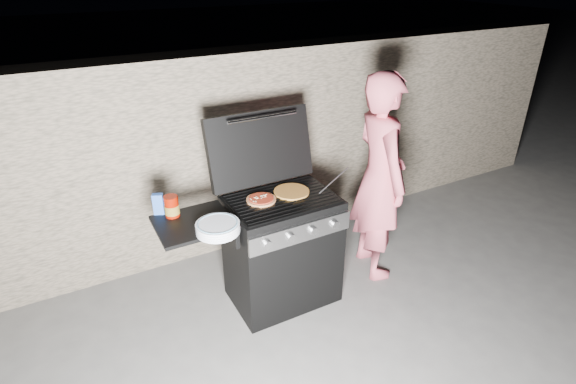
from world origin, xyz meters
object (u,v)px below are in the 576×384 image
pizza_topped (261,199)px  sauce_jar (172,206)px  gas_grill (253,259)px  person (379,178)px

pizza_topped → sauce_jar: (-0.62, 0.10, 0.05)m
gas_grill → pizza_topped: size_ratio=6.21×
pizza_topped → person: 1.05m
gas_grill → sauce_jar: sauce_jar is taller
gas_grill → sauce_jar: (-0.52, 0.14, 0.52)m
gas_grill → person: size_ratio=0.76×
person → sauce_jar: bearing=96.8°
pizza_topped → sauce_jar: 0.63m
gas_grill → person: 1.22m
sauce_jar → person: person is taller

